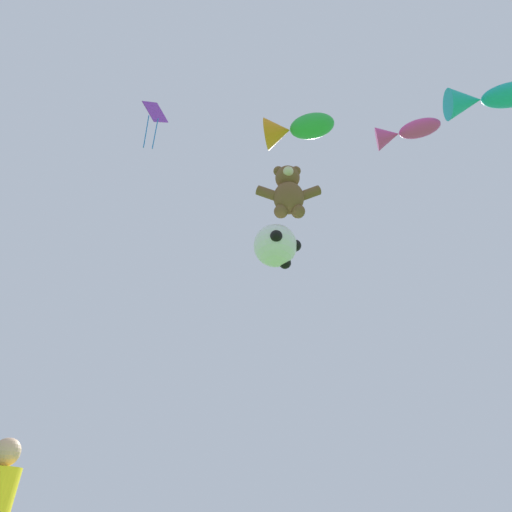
# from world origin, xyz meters

# --- Properties ---
(teddy_bear_kite) EXTENTS (1.68, 0.74, 1.70)m
(teddy_bear_kite) POSITION_xyz_m (0.79, 4.89, 8.30)
(teddy_bear_kite) COLOR brown
(soccer_ball_kite) EXTENTS (1.10, 1.10, 1.02)m
(soccer_ball_kite) POSITION_xyz_m (0.42, 4.85, 6.57)
(soccer_ball_kite) COLOR white
(fish_kite_emerald) EXTENTS (2.26, 1.35, 1.02)m
(fish_kite_emerald) POSITION_xyz_m (1.16, 5.41, 11.38)
(fish_kite_emerald) COLOR green
(fish_kite_magenta) EXTENTS (1.84, 1.15, 0.69)m
(fish_kite_magenta) POSITION_xyz_m (4.17, 4.82, 10.50)
(fish_kite_magenta) COLOR #E53F9E
(fish_kite_teal) EXTENTS (2.57, 1.26, 0.90)m
(fish_kite_teal) POSITION_xyz_m (6.39, 4.08, 11.02)
(fish_kite_teal) COLOR #19ADB2
(diamond_kite) EXTENTS (0.68, 0.81, 2.17)m
(diamond_kite) POSITION_xyz_m (-3.22, 5.26, 11.86)
(diamond_kite) COLOR purple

